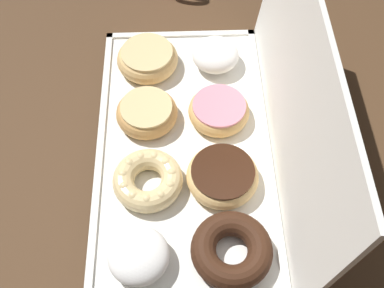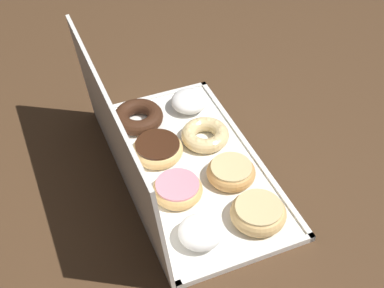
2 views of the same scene
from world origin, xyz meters
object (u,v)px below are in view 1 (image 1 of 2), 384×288
glazed_ring_donut_1 (149,112)px  chocolate_frosted_donut_6 (225,176)px  pink_frosted_donut_5 (221,110)px  powdered_filled_donut_3 (142,255)px  chocolate_cake_ring_donut_7 (235,250)px  donut_box (186,150)px  cruller_donut_2 (150,180)px  powdered_filled_donut_4 (218,55)px  glazed_ring_donut_0 (150,58)px

glazed_ring_donut_1 → chocolate_frosted_donut_6: bearing=43.6°
pink_frosted_donut_5 → chocolate_frosted_donut_6: size_ratio=0.92×
powdered_filled_donut_3 → chocolate_cake_ring_donut_7: powdered_filled_donut_3 is taller
donut_box → glazed_ring_donut_1: (-0.07, -0.06, 0.02)m
cruller_donut_2 → chocolate_frosted_donut_6: bearing=91.7°
powdered_filled_donut_4 → chocolate_frosted_donut_6: bearing=-0.9°
cruller_donut_2 → pink_frosted_donut_5: cruller_donut_2 is taller
chocolate_cake_ring_donut_7 → chocolate_frosted_donut_6: bearing=-177.7°
pink_frosted_donut_5 → glazed_ring_donut_0: bearing=-134.4°
donut_box → chocolate_frosted_donut_6: bearing=42.9°
pink_frosted_donut_5 → chocolate_cake_ring_donut_7: 0.26m
powdered_filled_donut_3 → chocolate_cake_ring_donut_7: size_ratio=0.75×
pink_frosted_donut_5 → chocolate_frosted_donut_6: (0.13, -0.00, 0.00)m
powdered_filled_donut_4 → chocolate_cake_ring_donut_7: powdered_filled_donut_4 is taller
glazed_ring_donut_0 → donut_box: bearing=18.5°
donut_box → pink_frosted_donut_5: pink_frosted_donut_5 is taller
chocolate_cake_ring_donut_7 → powdered_filled_donut_3: bearing=-87.8°
powdered_filled_donut_4 → pink_frosted_donut_5: (0.13, -0.00, -0.01)m
glazed_ring_donut_1 → chocolate_cake_ring_donut_7: size_ratio=0.89×
powdered_filled_donut_3 → chocolate_frosted_donut_6: powdered_filled_donut_3 is taller
glazed_ring_donut_1 → cruller_donut_2: (0.14, 0.00, -0.00)m
glazed_ring_donut_0 → cruller_donut_2: 0.26m
cruller_donut_2 → chocolate_frosted_donut_6: cruller_donut_2 is taller
glazed_ring_donut_0 → glazed_ring_donut_1: (0.13, 0.00, -0.00)m
cruller_donut_2 → pink_frosted_donut_5: 0.18m
donut_box → powdered_filled_donut_4: size_ratio=6.25×
glazed_ring_donut_0 → powdered_filled_donut_3: 0.39m
powdered_filled_donut_3 → chocolate_frosted_donut_6: 0.19m
donut_box → powdered_filled_donut_3: 0.21m
donut_box → powdered_filled_donut_3: powdered_filled_donut_3 is taller
glazed_ring_donut_1 → glazed_ring_donut_0: bearing=-179.6°
cruller_donut_2 → powdered_filled_donut_4: 0.29m
chocolate_cake_ring_donut_7 → powdered_filled_donut_4: bearing=-179.9°
cruller_donut_2 → chocolate_frosted_donut_6: size_ratio=0.97×
powdered_filled_donut_4 → powdered_filled_donut_3: bearing=-19.1°
glazed_ring_donut_0 → glazed_ring_donut_1: size_ratio=1.07×
donut_box → chocolate_frosted_donut_6: chocolate_frosted_donut_6 is taller
powdered_filled_donut_3 → pink_frosted_donut_5: powdered_filled_donut_3 is taller
cruller_donut_2 → chocolate_cake_ring_donut_7: (0.12, 0.13, -0.00)m
powdered_filled_donut_3 → pink_frosted_donut_5: bearing=153.0°
glazed_ring_donut_0 → powdered_filled_donut_4: powdered_filled_donut_4 is taller
donut_box → powdered_filled_donut_4: bearing=161.3°
donut_box → cruller_donut_2: (0.07, -0.06, 0.02)m
glazed_ring_donut_1 → cruller_donut_2: same height
donut_box → chocolate_cake_ring_donut_7: (0.19, 0.07, 0.02)m
glazed_ring_donut_1 → powdered_filled_donut_4: powdered_filled_donut_4 is taller
cruller_donut_2 → chocolate_cake_ring_donut_7: size_ratio=0.93×
powdered_filled_donut_3 → pink_frosted_donut_5: (-0.26, 0.14, -0.00)m
glazed_ring_donut_1 → chocolate_frosted_donut_6: size_ratio=0.92×
glazed_ring_donut_0 → chocolate_frosted_donut_6: bearing=26.0°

